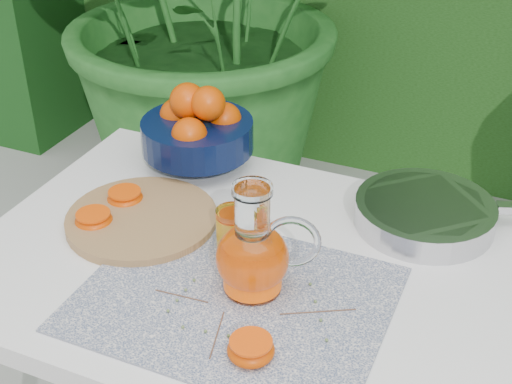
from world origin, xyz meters
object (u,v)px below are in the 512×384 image
at_px(white_table, 252,295).
at_px(saute_pan, 427,212).
at_px(fruit_bowl, 198,128).
at_px(juice_pitcher, 254,255).
at_px(cutting_board, 142,219).

relative_size(white_table, saute_pan, 2.08).
bearing_deg(saute_pan, fruit_bowl, 175.92).
relative_size(white_table, juice_pitcher, 5.03).
xyz_separation_m(cutting_board, saute_pan, (0.50, 0.21, 0.02)).
bearing_deg(juice_pitcher, fruit_bowl, 129.22).
bearing_deg(juice_pitcher, saute_pan, 54.58).
bearing_deg(juice_pitcher, cutting_board, 160.71).
xyz_separation_m(white_table, saute_pan, (0.26, 0.24, 0.11)).
xyz_separation_m(fruit_bowl, juice_pitcher, (0.28, -0.35, -0.01)).
bearing_deg(juice_pitcher, white_table, 116.82).
distance_m(juice_pitcher, saute_pan, 0.38).
xyz_separation_m(cutting_board, juice_pitcher, (0.28, -0.10, 0.06)).
height_order(white_table, saute_pan, saute_pan).
relative_size(cutting_board, saute_pan, 0.60).
relative_size(cutting_board, fruit_bowl, 1.02).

